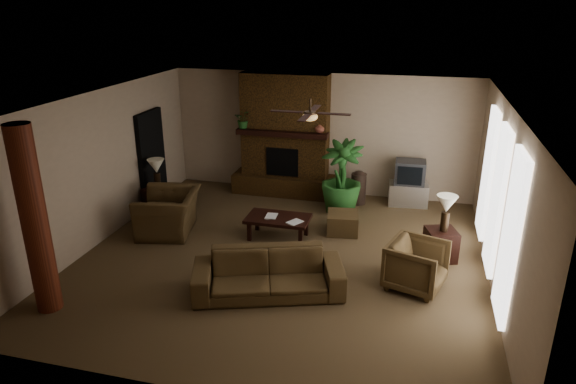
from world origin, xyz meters
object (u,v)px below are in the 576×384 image
(floor_vase, at_px, (359,185))
(lamp_right, at_px, (446,207))
(armchair_left, at_px, (168,206))
(lamp_left, at_px, (156,168))
(tv_stand, at_px, (408,194))
(side_table_left, at_px, (158,200))
(floor_plant, at_px, (341,192))
(ottoman, at_px, (343,223))
(coffee_table, at_px, (278,220))
(side_table_right, at_px, (440,244))
(armchair_right, at_px, (417,263))
(sofa, at_px, (268,267))
(log_column, at_px, (35,222))

(floor_vase, xyz_separation_m, lamp_right, (1.76, -2.30, 0.57))
(armchair_left, distance_m, lamp_left, 1.16)
(tv_stand, relative_size, side_table_left, 1.55)
(floor_vase, height_order, floor_plant, floor_plant)
(tv_stand, bearing_deg, side_table_left, -165.99)
(ottoman, xyz_separation_m, side_table_left, (-4.02, 0.06, 0.08))
(coffee_table, xyz_separation_m, side_table_right, (3.00, -0.12, -0.10))
(armchair_right, xyz_separation_m, side_table_left, (-5.46, 1.84, -0.16))
(floor_vase, xyz_separation_m, floor_plant, (-0.31, -0.56, 0.01))
(tv_stand, bearing_deg, sofa, -119.18)
(armchair_right, relative_size, side_table_left, 1.57)
(tv_stand, height_order, lamp_right, lamp_right)
(ottoman, relative_size, lamp_left, 0.92)
(side_table_right, bearing_deg, lamp_right, -16.97)
(floor_vase, bearing_deg, tv_stand, 10.97)
(tv_stand, distance_m, side_table_right, 2.59)
(coffee_table, height_order, tv_stand, tv_stand)
(side_table_right, bearing_deg, log_column, -151.73)
(tv_stand, bearing_deg, side_table_right, -80.33)
(armchair_left, bearing_deg, log_column, -22.45)
(tv_stand, bearing_deg, armchair_left, -154.32)
(sofa, distance_m, side_table_right, 3.21)
(side_table_left, height_order, lamp_left, lamp_left)
(armchair_right, height_order, tv_stand, armchair_right)
(armchair_left, distance_m, tv_stand, 5.24)
(log_column, relative_size, ottoman, 4.67)
(armchair_right, relative_size, side_table_right, 1.57)
(coffee_table, distance_m, side_table_left, 2.93)
(log_column, xyz_separation_m, floor_plant, (3.62, 4.78, -0.96))
(floor_plant, xyz_separation_m, side_table_left, (-3.81, -1.00, -0.16))
(floor_vase, relative_size, lamp_left, 1.18)
(log_column, xyz_separation_m, armchair_right, (5.26, 1.94, -0.97))
(sofa, height_order, tv_stand, sofa)
(ottoman, height_order, lamp_left, lamp_left)
(armchair_right, xyz_separation_m, floor_plant, (-1.64, 2.84, 0.01))
(sofa, distance_m, floor_plant, 3.62)
(side_table_left, height_order, lamp_right, lamp_right)
(floor_plant, bearing_deg, lamp_left, -164.61)
(tv_stand, bearing_deg, coffee_table, -139.35)
(side_table_right, height_order, lamp_right, lamp_right)
(coffee_table, xyz_separation_m, lamp_left, (-2.81, 0.58, 0.63))
(log_column, bearing_deg, armchair_right, 20.23)
(sofa, bearing_deg, side_table_left, 122.83)
(coffee_table, distance_m, side_table_right, 3.00)
(armchair_right, height_order, coffee_table, armchair_right)
(armchair_right, xyz_separation_m, lamp_left, (-5.41, 1.80, 0.57))
(sofa, bearing_deg, log_column, -177.09)
(side_table_left, distance_m, lamp_left, 0.73)
(lamp_left, bearing_deg, sofa, -38.49)
(floor_vase, xyz_separation_m, side_table_left, (-4.13, -1.56, -0.16))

